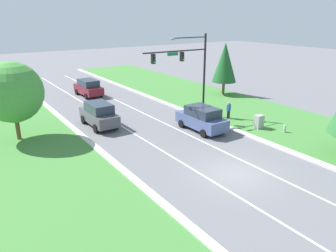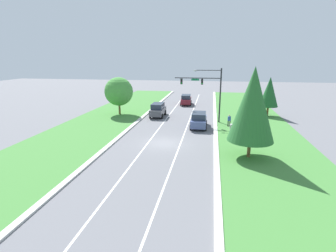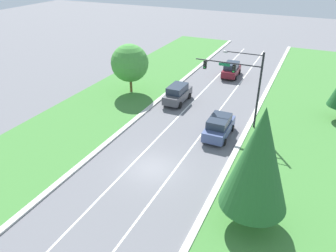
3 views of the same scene
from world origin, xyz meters
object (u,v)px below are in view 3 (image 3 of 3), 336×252
at_px(burgundy_suv, 231,69).
at_px(slate_blue_suv, 219,126).
at_px(graphite_suv, 178,94).
at_px(conifer_far_right_tree, 259,159).
at_px(pedestrian, 264,132).
at_px(utility_cabinet, 259,153).
at_px(fire_hydrant, 266,171).
at_px(traffic_signal_mast, 241,77).
at_px(oak_near_left_tree, 130,63).

height_order(burgundy_suv, slate_blue_suv, slate_blue_suv).
bearing_deg(graphite_suv, conifer_far_right_tree, -53.15).
height_order(pedestrian, conifer_far_right_tree, conifer_far_right_tree).
relative_size(slate_blue_suv, utility_cabinet, 3.93).
bearing_deg(graphite_suv, fire_hydrant, -39.93).
bearing_deg(conifer_far_right_tree, traffic_signal_mast, 107.81).
xyz_separation_m(utility_cabinet, fire_hydrant, (0.99, -1.94, -0.27)).
distance_m(burgundy_suv, slate_blue_suv, 17.66).
height_order(burgundy_suv, oak_near_left_tree, oak_near_left_tree).
distance_m(slate_blue_suv, fire_hydrant, 6.92).
xyz_separation_m(traffic_signal_mast, conifer_far_right_tree, (4.34, -13.51, -0.04)).
bearing_deg(fire_hydrant, conifer_far_right_tree, -90.61).
bearing_deg(utility_cabinet, pedestrian, 94.10).
height_order(fire_hydrant, oak_near_left_tree, oak_near_left_tree).
distance_m(graphite_suv, fire_hydrant, 15.84).
bearing_deg(pedestrian, burgundy_suv, -79.88).
bearing_deg(burgundy_suv, traffic_signal_mast, -75.87).
height_order(slate_blue_suv, pedestrian, slate_blue_suv).
bearing_deg(burgundy_suv, oak_near_left_tree, -134.70).
relative_size(pedestrian, fire_hydrant, 2.41).
relative_size(utility_cabinet, fire_hydrant, 1.75).
bearing_deg(fire_hydrant, burgundy_suv, 111.97).
distance_m(burgundy_suv, pedestrian, 17.96).
bearing_deg(pedestrian, slate_blue_suv, -0.76).
bearing_deg(conifer_far_right_tree, pedestrian, 95.91).
bearing_deg(utility_cabinet, graphite_suv, 143.56).
xyz_separation_m(pedestrian, oak_near_left_tree, (-17.46, 5.17, 2.88)).
xyz_separation_m(burgundy_suv, oak_near_left_tree, (-9.94, -11.14, 2.78)).
distance_m(traffic_signal_mast, oak_near_left_tree, 14.66).
bearing_deg(graphite_suv, burgundy_suv, 73.74).
distance_m(pedestrian, oak_near_left_tree, 18.43).
bearing_deg(pedestrian, traffic_signal_mast, -48.97).
distance_m(traffic_signal_mast, slate_blue_suv, 5.25).
relative_size(burgundy_suv, pedestrian, 2.80).
height_order(traffic_signal_mast, conifer_far_right_tree, conifer_far_right_tree).
xyz_separation_m(traffic_signal_mast, pedestrian, (3.16, -2.16, -4.20)).
distance_m(oak_near_left_tree, conifer_far_right_tree, 24.93).
bearing_deg(slate_blue_suv, graphite_suv, 139.17).
relative_size(traffic_signal_mast, burgundy_suv, 1.64).
height_order(utility_cabinet, oak_near_left_tree, oak_near_left_tree).
height_order(slate_blue_suv, utility_cabinet, slate_blue_suv).
relative_size(graphite_suv, utility_cabinet, 3.90).
relative_size(traffic_signal_mast, slate_blue_suv, 1.62).
bearing_deg(traffic_signal_mast, pedestrian, -34.34).
bearing_deg(fire_hydrant, oak_near_left_tree, 150.54).
bearing_deg(fire_hydrant, graphite_suv, 140.04).
relative_size(utility_cabinet, conifer_far_right_tree, 0.14).
height_order(burgundy_suv, pedestrian, burgundy_suv).
bearing_deg(utility_cabinet, traffic_signal_mast, 121.28).
height_order(traffic_signal_mast, pedestrian, traffic_signal_mast).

